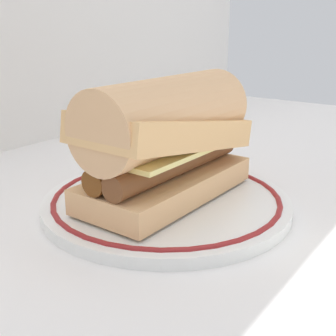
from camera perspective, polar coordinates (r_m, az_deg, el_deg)
ground_plane at (r=0.50m, az=-1.23°, el=-4.70°), size 1.50×1.50×0.00m
plate at (r=0.50m, az=0.00°, el=-4.08°), size 0.27×0.27×0.01m
sausage_sandwich at (r=0.47m, az=0.00°, el=3.99°), size 0.21×0.10×0.13m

